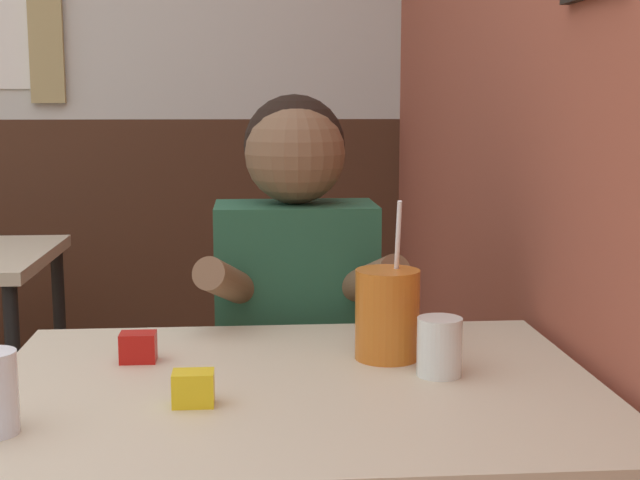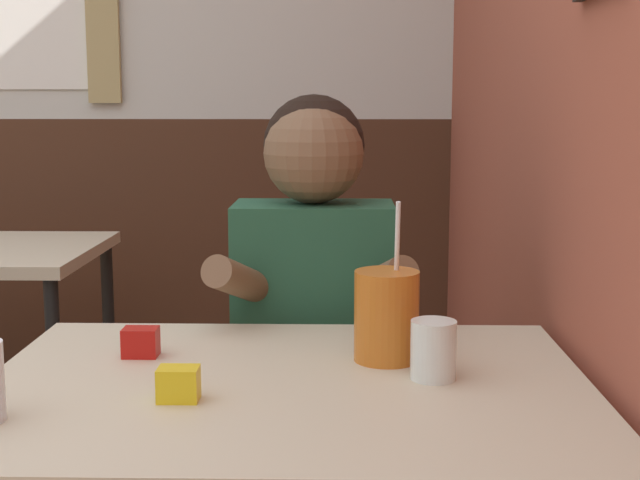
# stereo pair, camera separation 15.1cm
# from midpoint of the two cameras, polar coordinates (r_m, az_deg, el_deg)

# --- Properties ---
(brick_wall_right) EXTENTS (0.08, 4.37, 2.70)m
(brick_wall_right) POSITION_cam_midpoint_polar(r_m,az_deg,el_deg) (2.23, 9.28, 13.52)
(brick_wall_right) COLOR #9E4C38
(brick_wall_right) RESTS_ON ground_plane
(back_wall) EXTENTS (5.47, 0.09, 2.70)m
(back_wall) POSITION_cam_midpoint_polar(r_m,az_deg,el_deg) (3.46, -17.44, 11.63)
(back_wall) COLOR silver
(back_wall) RESTS_ON ground_plane
(main_table) EXTENTS (0.96, 0.73, 0.73)m
(main_table) POSITION_cam_midpoint_polar(r_m,az_deg,el_deg) (1.44, -4.64, -11.90)
(main_table) COLOR beige
(main_table) RESTS_ON ground_plane
(person_seated) EXTENTS (0.42, 0.41, 1.18)m
(person_seated) POSITION_cam_midpoint_polar(r_m,az_deg,el_deg) (1.95, -3.78, -7.09)
(person_seated) COLOR #235138
(person_seated) RESTS_ON ground_plane
(cocktail_pitcher) EXTENTS (0.11, 0.11, 0.27)m
(cocktail_pitcher) POSITION_cam_midpoint_polar(r_m,az_deg,el_deg) (1.52, 1.49, -4.79)
(cocktail_pitcher) COLOR #C6661E
(cocktail_pitcher) RESTS_ON main_table
(glass_center) EXTENTS (0.07, 0.07, 0.09)m
(glass_center) POSITION_cam_midpoint_polar(r_m,az_deg,el_deg) (1.44, 4.67, -6.86)
(glass_center) COLOR silver
(glass_center) RESTS_ON main_table
(condiment_ketchup) EXTENTS (0.06, 0.04, 0.05)m
(condiment_ketchup) POSITION_cam_midpoint_polar(r_m,az_deg,el_deg) (1.56, -14.32, -6.70)
(condiment_ketchup) COLOR #B7140F
(condiment_ketchup) RESTS_ON main_table
(condiment_mustard) EXTENTS (0.06, 0.04, 0.05)m
(condiment_mustard) POSITION_cam_midpoint_polar(r_m,az_deg,el_deg) (1.33, -11.40, -9.34)
(condiment_mustard) COLOR yellow
(condiment_mustard) RESTS_ON main_table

